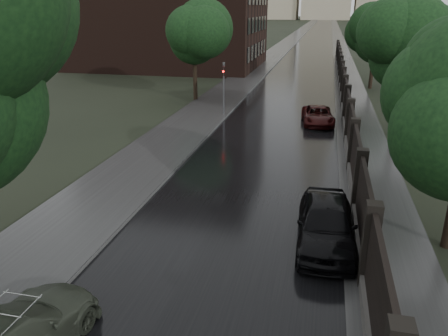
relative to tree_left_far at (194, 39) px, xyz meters
The scene contains 10 objects.
road 160.29m from the tree_left_far, 87.14° to the left, with size 8.00×420.00×0.02m, color black.
sidewalk_left 160.10m from the tree_left_far, 89.28° to the left, with size 4.00×420.00×0.16m, color #2D2D2D.
verge_right 160.65m from the tree_left_far, 85.18° to the left, with size 3.00×420.00×0.08m, color #2D2D2D.
fence_right 13.44m from the tree_left_far, ahead, with size 0.45×75.72×2.70m.
tree_left_far is the anchor object (origin of this frame).
tree_right_b 17.45m from the tree_left_far, 27.30° to the right, with size 4.08×4.08×7.01m.
tree_right_c 18.45m from the tree_left_far, 32.83° to the left, with size 4.08×4.08×7.01m.
traffic_light 6.84m from the tree_left_far, 53.53° to the right, with size 0.16×0.32×4.00m.
car_right_near 25.86m from the tree_left_far, 63.42° to the right, with size 1.95×4.84×1.65m, color black.
car_right_far 13.05m from the tree_left_far, 28.81° to the right, with size 2.04×4.43×1.23m, color black.
Camera 1 is at (2.97, -6.60, 7.79)m, focal length 35.00 mm.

